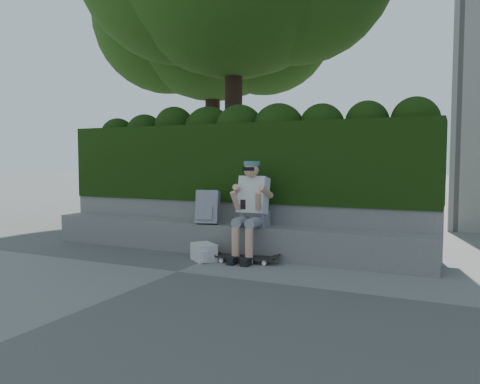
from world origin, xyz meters
The scene contains 9 objects.
ground centered at (0.00, 0.00, 0.00)m, with size 80.00×80.00×0.00m, color slate.
bench_ledge centered at (0.00, 1.25, 0.23)m, with size 6.00×0.45×0.45m, color gray.
planter_wall centered at (0.00, 1.73, 0.38)m, with size 6.00×0.50×0.75m, color gray.
hedge centered at (0.00, 1.95, 1.35)m, with size 6.00×1.00×1.20m, color black.
tree_right centered at (-2.55, 5.67, 5.36)m, with size 4.96×4.96×7.86m.
person centered at (0.55, 1.07, 0.75)m, with size 0.40×0.76×1.38m.
skateboard centered at (0.55, 0.82, 0.07)m, with size 0.88×0.34×0.09m.
backpack_plaid centered at (-0.20, 1.15, 0.70)m, with size 0.34×0.18×0.49m, color #AEAEB3.
backpack_ground centered at (-0.02, 0.70, 0.12)m, with size 0.37×0.26×0.24m, color beige.
Camera 1 is at (3.15, -4.90, 1.41)m, focal length 35.00 mm.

